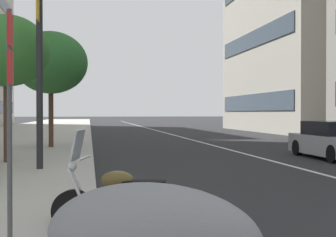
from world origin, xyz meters
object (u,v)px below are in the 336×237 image
motorcycle_far_end_row (126,203)px  street_tree_by_lamp_post (51,63)px  car_far_down_avenue (335,141)px  parking_sign_by_curb (10,96)px  street_tree_mid_sidewalk (7,51)px

motorcycle_far_end_row → street_tree_by_lamp_post: street_tree_by_lamp_post is taller
car_far_down_avenue → street_tree_by_lamp_post: street_tree_by_lamp_post is taller
parking_sign_by_curb → street_tree_by_lamp_post: street_tree_by_lamp_post is taller
car_far_down_avenue → parking_sign_by_curb: 14.12m
street_tree_mid_sidewalk → car_far_down_avenue: bearing=-86.8°
motorcycle_far_end_row → car_far_down_avenue: (9.30, -8.50, 0.22)m
motorcycle_far_end_row → street_tree_mid_sidewalk: (8.65, 3.05, 3.20)m
car_far_down_avenue → parking_sign_by_curb: (-9.95, 9.94, 1.25)m
motorcycle_far_end_row → street_tree_by_lamp_post: (14.98, 2.22, 3.53)m
motorcycle_far_end_row → car_far_down_avenue: 12.60m
parking_sign_by_curb → car_far_down_avenue: bearing=-45.0°
motorcycle_far_end_row → car_far_down_avenue: bearing=-118.5°
motorcycle_far_end_row → street_tree_mid_sidewalk: street_tree_mid_sidewalk is taller
car_far_down_avenue → street_tree_mid_sidewalk: 11.94m
motorcycle_far_end_row → street_tree_by_lamp_post: 15.55m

